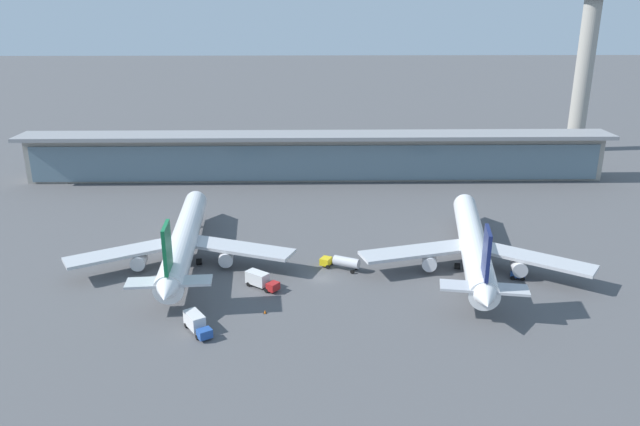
% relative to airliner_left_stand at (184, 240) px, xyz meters
% --- Properties ---
extents(ground_plane, '(1200.00, 1200.00, 0.00)m').
position_rel_airliner_left_stand_xyz_m(ground_plane, '(29.58, -9.18, -5.22)').
color(ground_plane, '#515154').
extents(airliner_left_stand, '(47.76, 62.29, 16.58)m').
position_rel_airliner_left_stand_xyz_m(airliner_left_stand, '(0.00, 0.00, 0.00)').
color(airliner_left_stand, white).
rests_on(airliner_left_stand, ground).
extents(airliner_centre_stand, '(47.15, 62.02, 16.58)m').
position_rel_airliner_left_stand_xyz_m(airliner_centre_stand, '(61.77, -3.84, 0.00)').
color(airliner_centre_stand, white).
rests_on(airliner_centre_stand, ground).
extents(service_truck_near_nose_blue, '(5.90, 7.38, 3.10)m').
position_rel_airliner_left_stand_xyz_m(service_truck_near_nose_blue, '(7.63, -30.13, -3.53)').
color(service_truck_near_nose_blue, '#234C9E').
rests_on(service_truck_near_nose_blue, ground).
extents(service_truck_under_wing_blue, '(3.19, 2.36, 2.05)m').
position_rel_airliner_left_stand_xyz_m(service_truck_under_wing_blue, '(69.59, -10.09, -4.35)').
color(service_truck_under_wing_blue, '#234C9E').
rests_on(service_truck_under_wing_blue, ground).
extents(service_truck_mid_apron_yellow, '(8.68, 5.91, 2.95)m').
position_rel_airliner_left_stand_xyz_m(service_truck_mid_apron_yellow, '(33.90, -4.54, -3.51)').
color(service_truck_mid_apron_yellow, yellow).
rests_on(service_truck_mid_apron_yellow, ground).
extents(service_truck_by_tail_red, '(7.16, 6.32, 3.10)m').
position_rel_airliner_left_stand_xyz_m(service_truck_by_tail_red, '(17.30, -13.04, -3.53)').
color(service_truck_by_tail_red, '#B21E1E').
rests_on(service_truck_by_tail_red, ground).
extents(terminal_building, '(185.59, 12.80, 15.20)m').
position_rel_airliner_left_stand_xyz_m(terminal_building, '(29.58, 66.67, 2.65)').
color(terminal_building, '#9E998E').
rests_on(terminal_building, ground).
extents(control_tower, '(12.00, 12.00, 68.39)m').
position_rel_airliner_left_stand_xyz_m(control_tower, '(130.25, 106.99, 32.13)').
color(control_tower, '#9E998E').
rests_on(control_tower, ground).
extents(safety_cone_alpha, '(0.62, 0.62, 0.70)m').
position_rel_airliner_left_stand_xyz_m(safety_cone_alpha, '(18.89, -23.83, -4.90)').
color(safety_cone_alpha, orange).
rests_on(safety_cone_alpha, ground).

